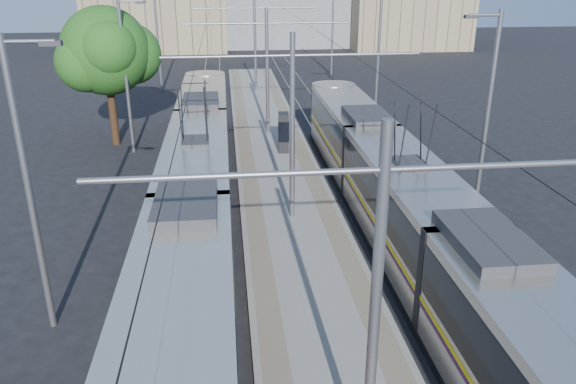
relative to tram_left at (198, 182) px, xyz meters
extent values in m
plane|color=black|center=(3.60, -8.49, -1.71)|extent=(160.00, 160.00, 0.00)
cube|color=gray|center=(3.60, 8.51, -1.56)|extent=(4.00, 50.00, 0.30)
cube|color=gray|center=(2.15, 8.51, -1.40)|extent=(0.70, 50.00, 0.01)
cube|color=gray|center=(5.05, 8.51, -1.40)|extent=(0.70, 50.00, 0.01)
cube|color=gray|center=(-0.72, 8.51, -1.69)|extent=(0.07, 70.00, 0.03)
cube|color=gray|center=(0.72, 8.51, -1.69)|extent=(0.07, 70.00, 0.03)
cube|color=gray|center=(6.48, 8.51, -1.69)|extent=(0.07, 70.00, 0.03)
cube|color=gray|center=(7.92, 8.51, -1.69)|extent=(0.07, 70.00, 0.03)
cube|color=black|center=(0.00, 0.00, -1.51)|extent=(2.30, 30.61, 0.40)
cube|color=beige|center=(0.00, 0.00, 0.14)|extent=(2.40, 29.01, 2.90)
cube|color=black|center=(0.00, 0.00, 0.64)|extent=(2.43, 29.01, 1.30)
cube|color=yellow|center=(0.00, 0.00, -0.26)|extent=(2.43, 29.01, 0.12)
cube|color=#B00A1F|center=(0.00, 0.00, -0.76)|extent=(2.42, 29.01, 1.10)
cube|color=#2D2D30|center=(0.00, 0.00, 1.74)|extent=(1.68, 3.00, 0.30)
cube|color=black|center=(7.20, -3.36, -1.51)|extent=(2.30, 28.99, 0.40)
cube|color=#AEAA9F|center=(7.20, -3.36, 0.14)|extent=(2.40, 27.39, 2.90)
cube|color=black|center=(7.20, -3.36, 0.64)|extent=(2.43, 27.39, 1.30)
cube|color=yellow|center=(7.20, -3.36, -0.26)|extent=(2.43, 27.39, 0.12)
cube|color=#3C1242|center=(7.20, -3.36, -0.41)|extent=(2.43, 27.39, 0.10)
cube|color=#2D2D30|center=(7.20, -3.36, 1.74)|extent=(1.68, 3.00, 0.30)
cylinder|color=slate|center=(3.60, -12.49, 2.09)|extent=(0.20, 0.20, 7.00)
cylinder|color=slate|center=(3.60, -12.49, 4.79)|extent=(9.20, 0.10, 0.10)
cylinder|color=slate|center=(3.60, -0.49, 2.09)|extent=(0.20, 0.20, 7.00)
cylinder|color=slate|center=(3.60, -0.49, 4.79)|extent=(9.20, 0.10, 0.10)
cylinder|color=slate|center=(3.60, 11.51, 2.09)|extent=(0.20, 0.20, 7.00)
cylinder|color=slate|center=(3.60, 11.51, 4.79)|extent=(9.20, 0.10, 0.10)
cylinder|color=slate|center=(3.60, 23.51, 2.09)|extent=(0.20, 0.20, 7.00)
cylinder|color=slate|center=(3.60, 23.51, 4.79)|extent=(9.20, 0.10, 0.10)
cylinder|color=black|center=(0.00, 8.51, 3.84)|extent=(0.02, 70.00, 0.02)
cylinder|color=black|center=(7.20, 8.51, 3.84)|extent=(0.02, 70.00, 0.02)
cylinder|color=slate|center=(-3.90, -6.49, 2.29)|extent=(0.18, 0.18, 8.00)
cube|color=#2D2D30|center=(-2.80, -6.49, 6.04)|extent=(0.50, 0.22, 0.12)
cylinder|color=slate|center=(-3.90, 9.51, 2.29)|extent=(0.18, 0.18, 8.00)
cube|color=#2D2D30|center=(-2.80, 9.51, 6.04)|extent=(0.50, 0.22, 0.12)
cylinder|color=slate|center=(-3.90, 25.51, 2.29)|extent=(0.18, 0.18, 8.00)
cylinder|color=slate|center=(11.10, -0.49, 2.29)|extent=(0.18, 0.18, 8.00)
cube|color=#2D2D30|center=(10.00, -0.49, 6.04)|extent=(0.50, 0.22, 0.12)
cylinder|color=slate|center=(11.10, 15.51, 2.29)|extent=(0.18, 0.18, 8.00)
cylinder|color=slate|center=(11.10, 31.51, 2.29)|extent=(0.18, 0.18, 8.00)
cube|color=black|center=(4.14, 7.83, -0.38)|extent=(0.61, 0.93, 2.04)
cube|color=black|center=(4.14, 7.83, -0.25)|extent=(0.64, 0.97, 1.07)
cylinder|color=#382314|center=(-5.09, 11.12, -0.14)|extent=(0.43, 0.43, 3.14)
sphere|color=#204D16|center=(-5.09, 11.12, 3.50)|extent=(4.71, 4.71, 4.71)
sphere|color=#204D16|center=(-3.91, 11.90, 3.20)|extent=(3.34, 3.34, 3.34)
cube|color=#978A66|center=(23.60, 49.51, 3.33)|extent=(14.00, 10.00, 10.07)
camera|label=1|loc=(1.21, -20.43, 7.72)|focal=35.00mm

